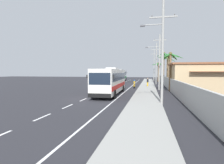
# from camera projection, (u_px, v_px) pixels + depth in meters

# --- Properties ---
(ground_plane) EXTENTS (160.00, 160.00, 0.00)m
(ground_plane) POSITION_uv_depth(u_px,v_px,m) (86.00, 99.00, 20.48)
(ground_plane) COLOR #28282D
(sidewalk_kerb) EXTENTS (3.20, 90.00, 0.14)m
(sidewalk_kerb) POSITION_uv_depth(u_px,v_px,m) (147.00, 90.00, 28.85)
(sidewalk_kerb) COLOR #999993
(sidewalk_kerb) RESTS_ON ground
(lane_markings) EXTENTS (3.65, 71.14, 0.01)m
(lane_markings) POSITION_uv_depth(u_px,v_px,m) (123.00, 88.00, 34.53)
(lane_markings) COLOR white
(lane_markings) RESTS_ON ground
(boundary_wall) EXTENTS (0.24, 60.00, 2.04)m
(boundary_wall) POSITION_uv_depth(u_px,v_px,m) (168.00, 83.00, 31.91)
(boundary_wall) COLOR #B2B2AD
(boundary_wall) RESTS_ON ground
(coach_bus_foreground) EXTENTS (3.13, 11.86, 3.73)m
(coach_bus_foreground) POSITION_uv_depth(u_px,v_px,m) (110.00, 80.00, 24.50)
(coach_bus_foreground) COLOR silver
(coach_bus_foreground) RESTS_ON ground
(coach_bus_far_lane) EXTENTS (3.05, 11.62, 3.88)m
(coach_bus_far_lane) POSITION_uv_depth(u_px,v_px,m) (121.00, 75.00, 57.06)
(coach_bus_far_lane) COLOR white
(coach_bus_far_lane) RESTS_ON ground
(motorcycle_beside_bus) EXTENTS (0.56, 1.96, 1.56)m
(motorcycle_beside_bus) POSITION_uv_depth(u_px,v_px,m) (134.00, 85.00, 33.44)
(motorcycle_beside_bus) COLOR black
(motorcycle_beside_bus) RESTS_ON ground
(pedestrian_near_kerb) EXTENTS (0.36, 0.36, 1.67)m
(pedestrian_near_kerb) POSITION_uv_depth(u_px,v_px,m) (148.00, 82.00, 36.45)
(pedestrian_near_kerb) COLOR gold
(pedestrian_near_kerb) RESTS_ON sidewalk_kerb
(utility_pole_nearest) EXTENTS (3.38, 0.24, 9.98)m
(utility_pole_nearest) POSITION_uv_depth(u_px,v_px,m) (162.00, 49.00, 16.60)
(utility_pole_nearest) COLOR #9E9E99
(utility_pole_nearest) RESTS_ON ground
(utility_pole_mid) EXTENTS (3.46, 0.24, 9.44)m
(utility_pole_mid) POSITION_uv_depth(u_px,v_px,m) (159.00, 60.00, 30.04)
(utility_pole_mid) COLOR #9E9E99
(utility_pole_mid) RESTS_ON ground
(utility_pole_far) EXTENTS (2.55, 0.24, 10.12)m
(utility_pole_far) POSITION_uv_depth(u_px,v_px,m) (156.00, 63.00, 43.53)
(utility_pole_far) COLOR #9E9E99
(utility_pole_far) RESTS_ON ground
(utility_pole_distant) EXTENTS (2.21, 0.24, 10.00)m
(utility_pole_distant) POSITION_uv_depth(u_px,v_px,m) (154.00, 65.00, 57.09)
(utility_pole_distant) COLOR #9E9E99
(utility_pole_distant) RESTS_ON ground
(palm_nearest) EXTENTS (3.94, 3.41, 6.26)m
(palm_nearest) POSITION_uv_depth(u_px,v_px,m) (170.00, 64.00, 28.15)
(palm_nearest) COLOR brown
(palm_nearest) RESTS_ON ground
(palm_second) EXTENTS (3.57, 3.55, 7.72)m
(palm_second) POSITION_uv_depth(u_px,v_px,m) (164.00, 63.00, 41.44)
(palm_second) COLOR brown
(palm_second) RESTS_ON ground
(palm_third) EXTENTS (2.97, 2.99, 6.29)m
(palm_third) POSITION_uv_depth(u_px,v_px,m) (167.00, 66.00, 36.88)
(palm_third) COLOR brown
(palm_third) RESTS_ON ground
(palm_fourth) EXTENTS (2.77, 2.70, 6.43)m
(palm_fourth) POSITION_uv_depth(u_px,v_px,m) (168.00, 63.00, 33.79)
(palm_fourth) COLOR brown
(palm_fourth) RESTS_ON ground
(palm_farthest) EXTENTS (4.06, 3.96, 6.00)m
(palm_farthest) POSITION_uv_depth(u_px,v_px,m) (158.00, 67.00, 54.56)
(palm_farthest) COLOR brown
(palm_farthest) RESTS_ON ground
(roadside_building) EXTENTS (13.51, 6.98, 4.42)m
(roadside_building) POSITION_uv_depth(u_px,v_px,m) (217.00, 78.00, 26.37)
(roadside_building) COLOR tan
(roadside_building) RESTS_ON ground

